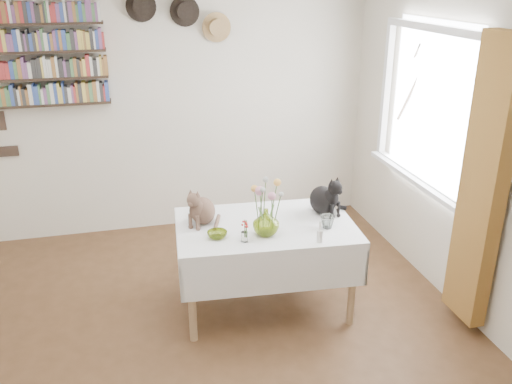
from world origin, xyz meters
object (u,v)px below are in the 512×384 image
object	(u,v)px
flower_vase	(266,222)
bookshelf_unit	(49,55)
dining_table	(265,245)
tabby_cat	(202,204)
black_cat	(323,193)

from	to	relation	value
flower_vase	bookshelf_unit	bearing A→B (deg)	130.18
dining_table	bookshelf_unit	size ratio (longest dim) A/B	1.43
tabby_cat	black_cat	world-z (taller)	black_cat
dining_table	black_cat	size ratio (longest dim) A/B	4.25
dining_table	tabby_cat	bearing A→B (deg)	162.38
dining_table	bookshelf_unit	xyz separation A→B (m)	(-1.59, 1.66, 1.29)
tabby_cat	flower_vase	world-z (taller)	tabby_cat
flower_vase	bookshelf_unit	world-z (taller)	bookshelf_unit
dining_table	black_cat	xyz separation A→B (m)	(0.50, 0.10, 0.35)
dining_table	bookshelf_unit	world-z (taller)	bookshelf_unit
dining_table	black_cat	bearing A→B (deg)	11.76
tabby_cat	bookshelf_unit	distance (m)	2.11
dining_table	black_cat	world-z (taller)	black_cat
tabby_cat	black_cat	size ratio (longest dim) A/B	0.93
black_cat	bookshelf_unit	world-z (taller)	bookshelf_unit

